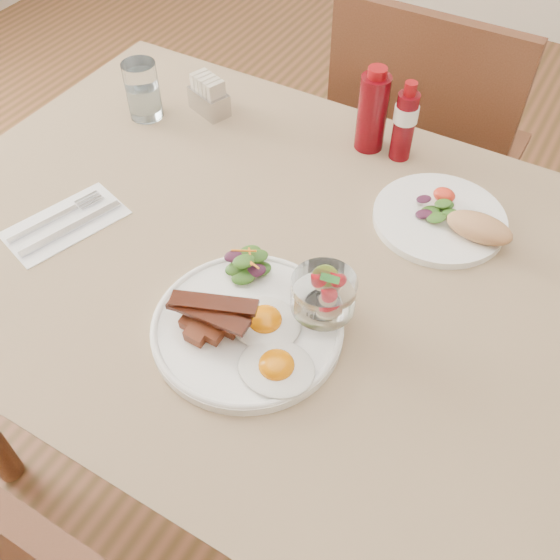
{
  "coord_description": "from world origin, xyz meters",
  "views": [
    {
      "loc": [
        0.33,
        -0.61,
        1.49
      ],
      "look_at": [
        0.03,
        -0.1,
        0.82
      ],
      "focal_mm": 40.0,
      "sensor_mm": 36.0,
      "label": 1
    }
  ],
  "objects": [
    {
      "name": "water_glass",
      "position": [
        -0.46,
        0.2,
        0.8
      ],
      "size": [
        0.07,
        0.07,
        0.11
      ],
      "color": "white",
      "rests_on": "table"
    },
    {
      "name": "bacon_potato_pile",
      "position": [
        -0.03,
        -0.19,
        0.79
      ],
      "size": [
        0.13,
        0.08,
        0.05
      ],
      "rotation": [
        0.0,
        0.0,
        -0.28
      ],
      "color": "brown",
      "rests_on": "main_plate"
    },
    {
      "name": "side_salad",
      "position": [
        -0.04,
        -0.08,
        0.79
      ],
      "size": [
        0.07,
        0.07,
        0.04
      ],
      "rotation": [
        0.0,
        0.0,
        0.05
      ],
      "color": "#265115",
      "rests_on": "main_plate"
    },
    {
      "name": "table",
      "position": [
        0.0,
        0.0,
        0.66
      ],
      "size": [
        1.33,
        0.88,
        0.75
      ],
      "color": "brown",
      "rests_on": "ground"
    },
    {
      "name": "main_plate",
      "position": [
        0.01,
        -0.16,
        0.76
      ],
      "size": [
        0.28,
        0.28,
        0.02
      ],
      "primitive_type": "cylinder",
      "color": "white",
      "rests_on": "table"
    },
    {
      "name": "fried_eggs",
      "position": [
        0.06,
        -0.18,
        0.78
      ],
      "size": [
        0.18,
        0.17,
        0.03
      ],
      "rotation": [
        0.0,
        0.0,
        -0.2
      ],
      "color": "silver",
      "rests_on": "main_plate"
    },
    {
      "name": "ketchup_bottle",
      "position": [
        -0.02,
        0.34,
        0.83
      ],
      "size": [
        0.07,
        0.07,
        0.17
      ],
      "rotation": [
        0.0,
        0.0,
        0.28
      ],
      "color": "#59050B",
      "rests_on": "table"
    },
    {
      "name": "napkin_cutlery",
      "position": [
        -0.38,
        -0.12,
        0.75
      ],
      "size": [
        0.16,
        0.22,
        0.01
      ],
      "rotation": [
        0.0,
        0.0,
        -0.3
      ],
      "color": "white",
      "rests_on": "table"
    },
    {
      "name": "second_plate",
      "position": [
        0.19,
        0.2,
        0.77
      ],
      "size": [
        0.24,
        0.23,
        0.06
      ],
      "rotation": [
        0.0,
        0.0,
        0.19
      ],
      "color": "white",
      "rests_on": "table"
    },
    {
      "name": "chair_far",
      "position": [
        0.0,
        0.66,
        0.52
      ],
      "size": [
        0.42,
        0.42,
        0.93
      ],
      "color": "brown",
      "rests_on": "ground"
    },
    {
      "name": "fruit_cup",
      "position": [
        0.1,
        -0.09,
        0.82
      ],
      "size": [
        0.09,
        0.09,
        0.09
      ],
      "rotation": [
        0.0,
        0.0,
        -0.32
      ],
      "color": "white",
      "rests_on": "main_plate"
    },
    {
      "name": "hot_sauce_bottle",
      "position": [
        0.04,
        0.34,
        0.83
      ],
      "size": [
        0.06,
        0.06,
        0.16
      ],
      "rotation": [
        0.0,
        0.0,
        0.3
      ],
      "color": "#59050B",
      "rests_on": "table"
    },
    {
      "name": "sugar_caddy",
      "position": [
        -0.35,
        0.28,
        0.79
      ],
      "size": [
        0.1,
        0.07,
        0.08
      ],
      "rotation": [
        0.0,
        0.0,
        -0.34
      ],
      "color": "silver",
      "rests_on": "table"
    }
  ]
}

